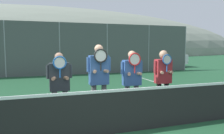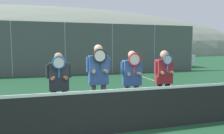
{
  "view_description": "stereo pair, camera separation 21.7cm",
  "coord_description": "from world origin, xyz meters",
  "views": [
    {
      "loc": [
        -1.25,
        -4.18,
        1.84
      ],
      "look_at": [
        0.54,
        1.14,
        1.3
      ],
      "focal_mm": 35.0,
      "sensor_mm": 36.0,
      "label": 1
    },
    {
      "loc": [
        -1.04,
        -4.25,
        1.84
      ],
      "look_at": [
        0.54,
        1.14,
        1.3
      ],
      "focal_mm": 35.0,
      "sensor_mm": 36.0,
      "label": 2
    }
  ],
  "objects": [
    {
      "name": "fence_back",
      "position": [
        -0.0,
        9.85,
        1.66
      ],
      "size": [
        18.76,
        0.06,
        3.32
      ],
      "color": "gray",
      "rests_on": "ground_plane"
    },
    {
      "name": "car_left_of_center",
      "position": [
        -0.77,
        12.5,
        0.87
      ],
      "size": [
        4.24,
        1.95,
        1.7
      ],
      "color": "black",
      "rests_on": "ground_plane"
    },
    {
      "name": "tennis_net",
      "position": [
        0.0,
        0.0,
        0.49
      ],
      "size": [
        11.7,
        0.09,
        1.05
      ],
      "color": "gray",
      "rests_on": "ground_plane"
    },
    {
      "name": "player_center_left",
      "position": [
        0.13,
        0.93,
        1.12
      ],
      "size": [
        0.6,
        0.34,
        1.87
      ],
      "color": "#56565B",
      "rests_on": "ground_plane"
    },
    {
      "name": "court_line_right_sideline",
      "position": [
        4.35,
        3.0,
        0.0
      ],
      "size": [
        0.05,
        16.0,
        0.01
      ],
      "primitive_type": "cube",
      "color": "white",
      "rests_on": "ground_plane"
    },
    {
      "name": "hill_distant",
      "position": [
        0.0,
        57.68,
        0.0
      ],
      "size": [
        116.06,
        64.48,
        22.57
      ],
      "color": "gray",
      "rests_on": "ground_plane"
    },
    {
      "name": "car_center",
      "position": [
        3.87,
        12.18,
        0.91
      ],
      "size": [
        4.02,
        2.01,
        1.78
      ],
      "color": "navy",
      "rests_on": "ground_plane"
    },
    {
      "name": "clubhouse_building",
      "position": [
        -0.81,
        16.56,
        1.75
      ],
      "size": [
        15.28,
        5.5,
        3.45
      ],
      "color": "beige",
      "rests_on": "ground_plane"
    },
    {
      "name": "player_rightmost",
      "position": [
        1.95,
        0.97,
        1.03
      ],
      "size": [
        0.57,
        0.34,
        1.72
      ],
      "color": "black",
      "rests_on": "ground_plane"
    },
    {
      "name": "player_center_right",
      "position": [
        1.02,
        0.96,
        1.03
      ],
      "size": [
        0.6,
        0.34,
        1.72
      ],
      "color": "#56565B",
      "rests_on": "ground_plane"
    },
    {
      "name": "player_leftmost",
      "position": [
        -0.82,
        0.91,
        0.99
      ],
      "size": [
        0.58,
        0.34,
        1.69
      ],
      "color": "#56565B",
      "rests_on": "ground_plane"
    },
    {
      "name": "car_right_of_center",
      "position": [
        8.68,
        12.4,
        0.89
      ],
      "size": [
        4.56,
        1.97,
        1.74
      ],
      "color": "silver",
      "rests_on": "ground_plane"
    }
  ]
}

